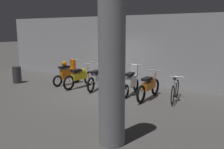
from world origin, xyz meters
name	(u,v)px	position (x,y,z in m)	size (l,w,h in m)	color
ground_plane	(99,92)	(0.00, 0.00, 0.00)	(80.00, 80.00, 0.00)	#565451
back_wall	(127,50)	(0.00, 2.41, 1.62)	(16.00, 0.30, 3.23)	#ADADB2
motorbike_slot_0	(68,73)	(-2.11, 0.45, 0.57)	(0.56, 1.68, 1.18)	black
motorbike_slot_1	(80,77)	(-1.27, 0.31, 0.49)	(0.59, 1.95, 1.15)	black
motorbike_slot_2	(97,78)	(-0.43, 0.50, 0.49)	(0.62, 1.93, 1.03)	black
motorbike_slot_3	(112,79)	(0.42, 0.38, 0.57)	(0.58, 1.67, 1.29)	black
motorbike_slot_4	(132,81)	(1.27, 0.49, 0.53)	(0.59, 1.68, 1.29)	black
motorbike_slot_5	(149,86)	(2.12, 0.25, 0.49)	(0.56, 1.95, 1.03)	black
bicycle	(175,91)	(3.04, 0.52, 0.36)	(0.50, 1.72, 0.89)	black
support_pillar	(112,74)	(2.85, -3.59, 1.62)	(0.59, 0.59, 3.23)	gray
trash_bin	(17,75)	(-4.46, -0.59, 0.40)	(0.41, 0.41, 0.81)	#38383D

